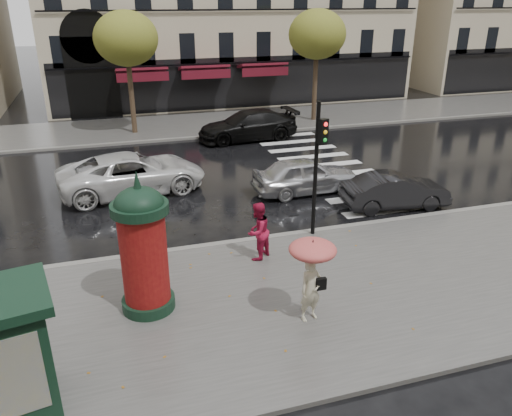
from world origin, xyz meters
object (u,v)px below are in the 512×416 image
object	(u,v)px
woman_red	(258,231)
car_silver	(305,175)
woman_umbrella	(312,267)
car_darkgrey	(395,191)
car_white	(133,173)
car_black	(248,125)
traffic_light	(318,157)
morris_column	(143,246)
man_burgundy	(149,238)

from	to	relation	value
woman_red	car_silver	world-z (taller)	woman_red
woman_umbrella	woman_red	size ratio (longest dim) A/B	1.22
car_darkgrey	car_white	world-z (taller)	car_white
woman_red	car_white	size ratio (longest dim) A/B	0.30
woman_red	car_black	bearing A→B (deg)	-143.42
traffic_light	car_black	distance (m)	12.50
car_silver	car_black	world-z (taller)	car_black
woman_umbrella	car_silver	distance (m)	8.76
morris_column	car_white	size ratio (longest dim) A/B	0.63
woman_red	car_darkgrey	size ratio (longest dim) A/B	0.44
woman_red	car_silver	size ratio (longest dim) A/B	0.41
car_white	woman_umbrella	bearing A→B (deg)	-169.61
morris_column	car_white	distance (m)	8.59
traffic_light	car_darkgrey	bearing A→B (deg)	21.08
man_burgundy	car_silver	xyz separation A→B (m)	(6.52, 4.23, -0.17)
traffic_light	car_silver	bearing A→B (deg)	71.95
woman_red	car_darkgrey	world-z (taller)	woman_red
car_silver	car_black	bearing A→B (deg)	-1.93
car_darkgrey	car_black	distance (m)	11.09
man_burgundy	woman_umbrella	bearing A→B (deg)	103.99
woman_umbrella	man_burgundy	size ratio (longest dim) A/B	1.37
morris_column	car_black	distance (m)	16.43
car_darkgrey	woman_umbrella	bearing A→B (deg)	140.05
morris_column	man_burgundy	bearing A→B (deg)	82.33
woman_umbrella	woman_red	world-z (taller)	woman_umbrella
morris_column	car_black	size ratio (longest dim) A/B	0.66
car_black	car_white	bearing A→B (deg)	-50.03
woman_umbrella	car_silver	world-z (taller)	woman_umbrella
man_burgundy	morris_column	distance (m)	2.49
man_burgundy	morris_column	size ratio (longest dim) A/B	0.43
car_silver	woman_red	bearing A→B (deg)	142.80
woman_umbrella	traffic_light	bearing A→B (deg)	65.27
woman_red	man_burgundy	world-z (taller)	woman_red
woman_red	car_white	world-z (taller)	woman_red
morris_column	car_white	bearing A→B (deg)	88.01
woman_umbrella	car_black	size ratio (longest dim) A/B	0.39
woman_red	car_white	xyz separation A→B (m)	(-3.04, 6.89, -0.20)
man_burgundy	car_darkgrey	world-z (taller)	man_burgundy
car_darkgrey	car_white	xyz separation A→B (m)	(-9.10, 4.44, 0.15)
traffic_light	car_black	world-z (taller)	traffic_light
morris_column	car_silver	size ratio (longest dim) A/B	0.85
woman_umbrella	car_black	world-z (taller)	woman_umbrella
man_burgundy	car_white	world-z (taller)	man_burgundy
woman_umbrella	man_burgundy	xyz separation A→B (m)	(-3.31, 3.89, -0.62)
traffic_light	woman_red	bearing A→B (deg)	-156.41
car_silver	car_white	world-z (taller)	car_white
car_black	car_darkgrey	bearing A→B (deg)	9.06
morris_column	car_black	bearing A→B (deg)	65.17
man_burgundy	woman_red	bearing A→B (deg)	141.39
morris_column	traffic_light	bearing A→B (deg)	25.12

